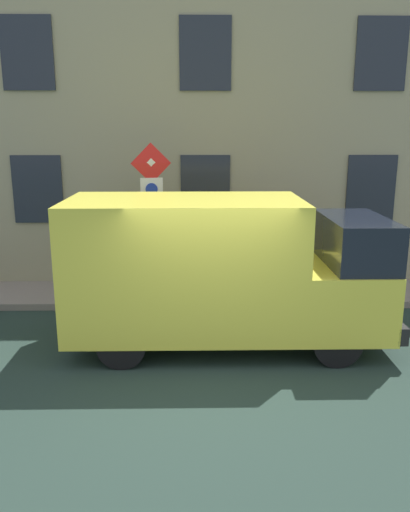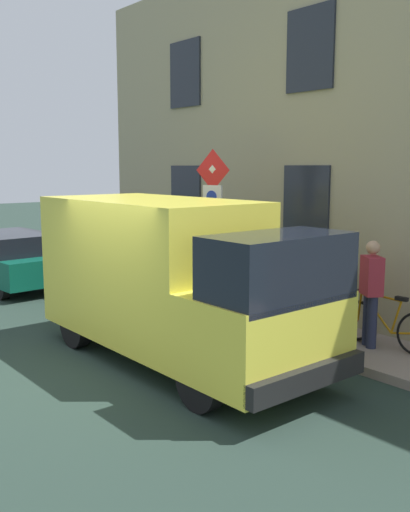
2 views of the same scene
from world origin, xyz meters
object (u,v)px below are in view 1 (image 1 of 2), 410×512
Objects in this scene: pedestrian at (298,248)px; litter_bin at (281,277)px; bicycle_red at (257,271)px; delivery_van at (221,269)px; bicycle_orange at (303,271)px; sign_post_stacked at (152,201)px; bicycle_blue at (211,271)px.

litter_bin is (-0.54, 0.46, -0.48)m from pedestrian.
pedestrian is (-0.19, -0.86, 0.56)m from bicycle_red.
delivery_van is 3.05m from bicycle_red.
delivery_van reaches higher than bicycle_red.
bicycle_orange is 0.61m from pedestrian.
bicycle_red is at bearing -1.57° from bicycle_orange.
bicycle_red is (0.00, 1.03, 0.00)m from bicycle_orange.
bicycle_orange is 1.00× the size of bicycle_red.
pedestrian is at bearing 172.99° from bicycle_red.
sign_post_stacked is 3.37m from pedestrian.
delivery_van is 2.90m from bicycle_blue.
bicycle_blue is 1.61m from litter_bin.
bicycle_orange is 1.00× the size of pedestrian.
delivery_van is 3.11× the size of bicycle_red.
bicycle_orange is 1.00× the size of bicycle_blue.
litter_bin reaches higher than bicycle_orange.
bicycle_blue is at bearing 63.11° from litter_bin.
sign_post_stacked is 1.79× the size of bicycle_blue.
bicycle_red is at bearing 29.09° from litter_bin.
delivery_van is at bearing 52.95° from bicycle_orange.
sign_post_stacked is 2.47m from delivery_van.
bicycle_orange is at bearing -75.21° from sign_post_stacked.
delivery_van is at bearing 100.10° from bicycle_blue.
delivery_van reaches higher than bicycle_orange.
bicycle_orange is at bearing 172.58° from pedestrian.
delivery_van reaches higher than bicycle_blue.
bicycle_blue is (0.00, 1.03, 0.00)m from bicycle_red.
bicycle_red is at bearing -68.91° from sign_post_stacked.
pedestrian reaches higher than litter_bin.
bicycle_blue is 1.00× the size of pedestrian.
pedestrian is (-0.19, -1.89, 0.56)m from bicycle_blue.
bicycle_orange is (0.86, -3.27, -1.70)m from sign_post_stacked.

